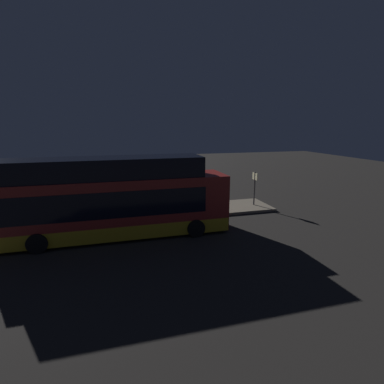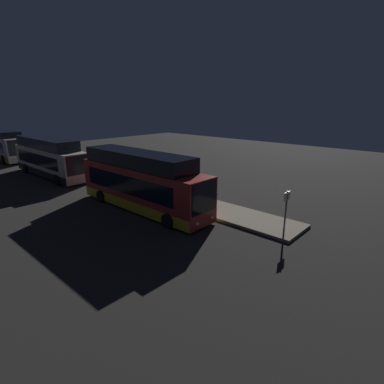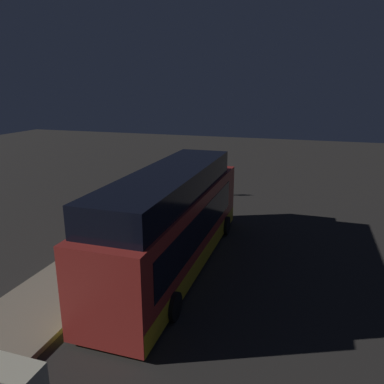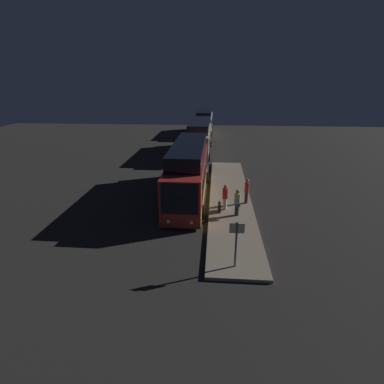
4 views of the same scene
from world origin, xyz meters
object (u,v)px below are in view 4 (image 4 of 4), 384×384
(bus_second, at_px, (200,139))
(bus_third, at_px, (204,123))
(passenger_boarding, at_px, (247,190))
(passenger_with_bags, at_px, (237,202))
(passenger_waiting, at_px, (225,196))
(sign_post, at_px, (236,239))
(bus_lead, at_px, (189,174))
(suitcase, at_px, (219,208))

(bus_second, xyz_separation_m, bus_third, (-14.65, 0.00, 0.02))
(passenger_boarding, bearing_deg, bus_third, -91.71)
(passenger_with_bags, bearing_deg, passenger_waiting, -55.34)
(sign_post, bearing_deg, bus_lead, -162.15)
(bus_second, xyz_separation_m, passenger_boarding, (16.33, 4.23, -0.53))
(bus_third, bearing_deg, bus_lead, -0.00)
(bus_lead, bearing_deg, sign_post, 17.85)
(bus_second, height_order, passenger_waiting, bus_second)
(passenger_boarding, bearing_deg, suitcase, 32.00)
(bus_second, xyz_separation_m, passenger_with_bags, (18.48, 3.45, -0.59))
(passenger_waiting, height_order, suitcase, passenger_waiting)
(bus_lead, xyz_separation_m, passenger_waiting, (2.75, 2.70, -0.67))
(passenger_boarding, bearing_deg, bus_lead, -29.15)
(bus_second, distance_m, suitcase, 18.21)
(bus_lead, xyz_separation_m, passenger_with_bags, (3.66, 3.45, -0.67))
(bus_third, distance_m, passenger_waiting, 32.34)
(suitcase, bearing_deg, passenger_waiting, 139.42)
(passenger_with_bags, xyz_separation_m, suitcase, (-0.46, -1.12, -0.64))
(passenger_boarding, xyz_separation_m, passenger_waiting, (1.24, -1.53, -0.06))
(passenger_boarding, relative_size, passenger_with_bags, 1.02)
(bus_third, bearing_deg, passenger_with_bags, 5.94)
(suitcase, bearing_deg, passenger_with_bags, 67.60)
(passenger_waiting, bearing_deg, sign_post, 148.89)
(passenger_boarding, bearing_deg, passenger_waiting, 29.67)
(passenger_boarding, bearing_deg, sign_post, 71.79)
(passenger_boarding, relative_size, passenger_waiting, 1.03)
(passenger_with_bags, bearing_deg, sign_post, 80.92)
(suitcase, xyz_separation_m, sign_post, (6.19, 0.70, 1.15))
(passenger_boarding, distance_m, suitcase, 2.64)
(passenger_boarding, height_order, passenger_with_bags, passenger_boarding)
(bus_third, height_order, passenger_boarding, bus_third)
(suitcase, height_order, sign_post, sign_post)
(suitcase, relative_size, sign_post, 0.37)
(bus_third, bearing_deg, suitcase, 4.07)
(bus_lead, xyz_separation_m, suitcase, (3.20, 2.33, -1.31))
(passenger_waiting, distance_m, passenger_with_bags, 1.17)
(bus_lead, bearing_deg, bus_third, 180.00)
(sign_post, bearing_deg, suitcase, -173.58)
(sign_post, bearing_deg, bus_third, -175.55)
(bus_third, xyz_separation_m, passenger_with_bags, (33.12, 3.45, -0.61))
(bus_lead, distance_m, passenger_waiting, 3.92)
(passenger_waiting, relative_size, sign_post, 0.77)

